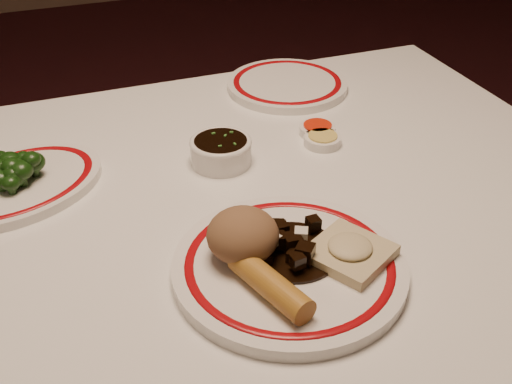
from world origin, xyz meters
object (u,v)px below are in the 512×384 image
(rice_mound, at_px, (243,235))
(main_plate, at_px, (289,267))
(soy_bowl, at_px, (221,152))
(dining_table, at_px, (234,246))
(broccoli_plate, at_px, (16,185))
(stirfry_heap, at_px, (291,247))
(spring_roll, at_px, (270,285))
(fried_wonton, at_px, (350,251))
(broccoli_pile, at_px, (10,169))

(rice_mound, bearing_deg, main_plate, -33.01)
(rice_mound, bearing_deg, soy_bowl, 78.00)
(dining_table, bearing_deg, broccoli_plate, 155.40)
(main_plate, distance_m, stirfry_heap, 0.03)
(broccoli_plate, bearing_deg, spring_roll, -54.33)
(rice_mound, bearing_deg, stirfry_heap, -15.83)
(dining_table, relative_size, soy_bowl, 12.11)
(rice_mound, height_order, soy_bowl, rice_mound)
(main_plate, xyz_separation_m, stirfry_heap, (0.01, 0.02, 0.02))
(fried_wonton, bearing_deg, stirfry_heap, 152.25)
(main_plate, bearing_deg, broccoli_plate, 133.92)
(spring_roll, distance_m, stirfry_heap, 0.08)
(fried_wonton, xyz_separation_m, stirfry_heap, (-0.07, 0.03, -0.00))
(rice_mound, xyz_separation_m, stirfry_heap, (0.06, -0.02, -0.02))
(main_plate, height_order, soy_bowl, soy_bowl)
(stirfry_heap, height_order, soy_bowl, stirfry_heap)
(broccoli_plate, bearing_deg, main_plate, -46.08)
(stirfry_heap, distance_m, soy_bowl, 0.27)
(fried_wonton, relative_size, soy_bowl, 1.29)
(spring_roll, height_order, soy_bowl, spring_roll)
(broccoli_pile, bearing_deg, broccoli_plate, 25.71)
(broccoli_plate, distance_m, soy_bowl, 0.32)
(dining_table, distance_m, rice_mound, 0.21)
(dining_table, xyz_separation_m, stirfry_heap, (0.02, -0.17, 0.12))
(main_plate, bearing_deg, broccoli_pile, 134.29)
(spring_roll, height_order, broccoli_pile, broccoli_pile)
(fried_wonton, distance_m, soy_bowl, 0.32)
(broccoli_pile, bearing_deg, rice_mound, -47.64)
(rice_mound, distance_m, stirfry_heap, 0.07)
(rice_mound, relative_size, broccoli_plate, 0.28)
(spring_roll, relative_size, stirfry_heap, 0.99)
(rice_mound, bearing_deg, broccoli_pile, 132.36)
(broccoli_plate, xyz_separation_m, broccoli_pile, (-0.00, -0.00, 0.03))
(fried_wonton, bearing_deg, broccoli_pile, 138.76)
(soy_bowl, bearing_deg, broccoli_pile, 174.05)
(spring_roll, distance_m, broccoli_pile, 0.46)
(rice_mound, xyz_separation_m, spring_roll, (0.01, -0.08, -0.02))
(fried_wonton, distance_m, broccoli_plate, 0.52)
(rice_mound, xyz_separation_m, fried_wonton, (0.13, -0.05, -0.02))
(stirfry_heap, height_order, broccoli_pile, broccoli_pile)
(main_plate, height_order, fried_wonton, fried_wonton)
(main_plate, xyz_separation_m, broccoli_plate, (-0.31, 0.33, -0.00))
(rice_mound, relative_size, soy_bowl, 0.93)
(broccoli_pile, xyz_separation_m, soy_bowl, (0.32, -0.03, -0.02))
(stirfry_heap, relative_size, soy_bowl, 1.25)
(fried_wonton, bearing_deg, dining_table, 112.82)
(rice_mound, relative_size, fried_wonton, 0.72)
(fried_wonton, relative_size, stirfry_heap, 1.03)
(main_plate, relative_size, stirfry_heap, 3.03)
(spring_roll, height_order, fried_wonton, spring_roll)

